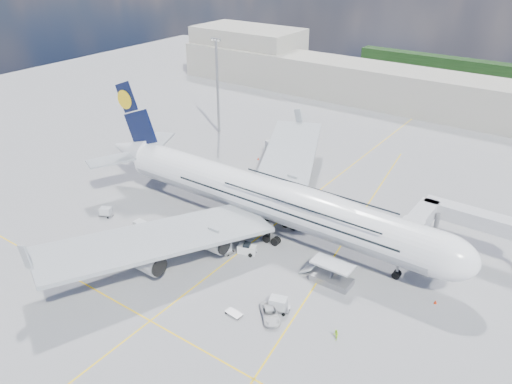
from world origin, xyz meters
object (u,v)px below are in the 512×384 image
Objects in this scene: crew_tug at (164,267)px; crew_wing at (195,227)px; crew_van at (344,269)px; dolly_nose_far at (234,313)px; cone_nose at (435,302)px; light_mast at (217,85)px; dolly_back at (106,211)px; crew_loader at (336,335)px; dolly_nose_near at (278,304)px; service_van at (270,314)px; catering_truck_inner at (285,174)px; catering_truck_outer at (275,150)px; cargo_loader at (331,275)px; cone_tail at (176,174)px; dolly_row_b at (141,226)px; cone_wing_left_inner at (252,203)px; cone_wing_right_outer at (84,272)px; cone_wing_left_outer at (258,159)px; dolly_row_a at (154,238)px; airliner at (269,198)px; cone_wing_right_inner at (138,251)px; baggage_tug at (247,249)px; crew_nose at (435,269)px; jet_bridge at (454,222)px; dolly_row_c at (224,246)px.

crew_wing is at bearing 113.25° from crew_tug.
crew_van is (28.20, 4.50, -0.16)m from crew_wing.
crew_van reaches higher than dolly_nose_far.
light_mast is at bearing 152.45° from cone_nose.
dolly_back is 52.40m from crew_loader.
crew_wing is at bearing 140.97° from dolly_nose_near.
service_van is 20.40m from crew_tug.
catering_truck_inner is 27.42m from crew_wing.
catering_truck_outer reaches higher than crew_van.
cargo_loader is 36.40m from catering_truck_inner.
cone_tail is at bearing 170.78° from cone_nose.
catering_truck_inner is 1.07× the size of catering_truck_outer.
dolly_nose_far is 1.65× the size of crew_loader.
crew_tug reaches higher than service_van.
dolly_row_b is (21.07, -48.92, -12.07)m from light_mast.
dolly_back is 6.55× the size of cone_wing_left_inner.
dolly_row_b reaches higher than cone_wing_right_outer.
cone_wing_right_outer is (1.97, -14.41, -0.84)m from dolly_row_b.
dolly_row_b is 5.67× the size of cone_nose.
cone_wing_left_outer is (-33.78, 45.23, -0.42)m from service_van.
dolly_back is (-14.73, 1.32, -0.11)m from dolly_row_a.
airliner is 43.20× the size of crew_wing.
cone_wing_right_inner is (-28.05, 0.72, -0.48)m from service_van.
crew_loader is (23.09, -17.98, -6.05)m from airliner.
cone_wing_left_inner is (-21.95, 26.11, -0.48)m from service_van.
baggage_tug is at bearing -57.04° from cone_wing_left_inner.
catering_truck_outer is 48.62m from cone_wing_right_inner.
dolly_nose_far is (23.17, -6.91, -0.78)m from dolly_row_a.
cone_tail is at bearing 162.81° from cargo_loader.
cone_nose is 49.31m from cone_wing_right_inner.
dolly_nose_near is at bearing -31.91° from dolly_back.
dolly_row_a is at bearing 148.12° from crew_wing.
cone_wing_left_outer is at bearing 111.59° from crew_tug.
cargo_loader is at bearing -18.68° from dolly_back.
dolly_nose_near is at bearing -116.38° from crew_wing.
service_van is at bearing -137.58° from cone_nose.
dolly_row_a is at bearing -166.60° from crew_nose.
cone_nose is (2.33, -13.57, -6.56)m from jet_bridge.
crew_loader reaches higher than cone_wing_left_inner.
catering_truck_inner is 4.12× the size of crew_tug.
jet_bridge reaches higher than dolly_nose_far.
dolly_nose_near is at bearing -106.89° from cargo_loader.
cone_wing_right_outer is (-33.78, -21.22, -0.96)m from cargo_loader.
dolly_row_a is at bearing 101.88° from crew_van.
light_mast is 52.37× the size of cone_wing_left_inner.
cone_wing_right_outer is (-8.58, -47.48, -1.54)m from catering_truck_inner.
dolly_nose_far is 55.94m from cone_wing_left_outer.
catering_truck_inner is (-22.06, 36.60, 0.68)m from dolly_nose_near.
jet_bridge is 5.90× the size of dolly_back.
service_van is at bearing -12.12° from dolly_row_c.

